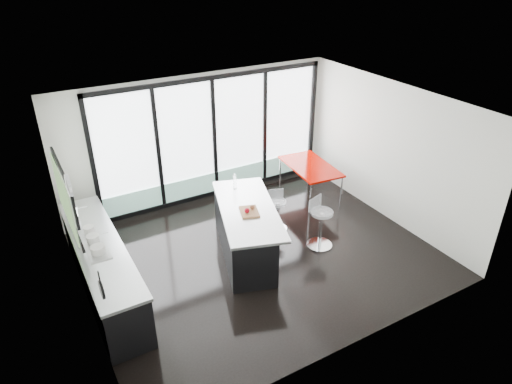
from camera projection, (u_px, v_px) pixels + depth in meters
floor at (259, 255)px, 8.39m from camera, size 6.00×5.00×0.00m
ceiling at (260, 108)px, 7.06m from camera, size 6.00×5.00×0.00m
wall_back at (213, 144)px, 9.79m from camera, size 6.00×0.09×2.80m
wall_front at (358, 267)px, 5.82m from camera, size 6.00×0.00×2.80m
wall_left at (72, 218)px, 6.56m from camera, size 0.26×5.00×2.80m
wall_right at (390, 153)px, 9.04m from camera, size 0.00×5.00×2.80m
counter_cabinets at (103, 268)px, 7.31m from camera, size 0.69×3.24×1.36m
island at (244, 230)px, 8.25m from camera, size 1.63×2.48×1.22m
bar_stool_near at (321, 229)px, 8.47m from camera, size 0.60×0.60×0.76m
bar_stool_far at (277, 215)px, 9.00m from camera, size 0.50×0.50×0.64m
red_table at (309, 182)px, 10.11m from camera, size 1.00×1.57×0.80m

